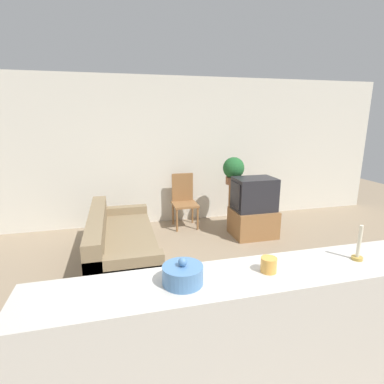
{
  "coord_description": "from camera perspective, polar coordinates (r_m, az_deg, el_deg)",
  "views": [
    {
      "loc": [
        -0.85,
        -2.12,
        1.98
      ],
      "look_at": [
        0.26,
        2.25,
        0.85
      ],
      "focal_mm": 28.0,
      "sensor_mm": 36.0,
      "label": 1
    }
  ],
  "objects": [
    {
      "name": "potted_plant",
      "position": [
        5.36,
        7.92,
        4.23
      ],
      "size": [
        0.38,
        0.38,
        0.48
      ],
      "color": "#8E5B3D",
      "rests_on": "plant_stand"
    },
    {
      "name": "plant_stand",
      "position": [
        5.52,
        7.69,
        -2.61
      ],
      "size": [
        0.15,
        0.15,
        0.82
      ],
      "color": "olive",
      "rests_on": "ground_plane"
    },
    {
      "name": "television",
      "position": [
        5.1,
        11.72,
        -0.38
      ],
      "size": [
        0.68,
        0.48,
        0.55
      ],
      "color": "#232328",
      "rests_on": "tv_stand"
    },
    {
      "name": "ground_plane",
      "position": [
        3.03,
        6.45,
        -26.93
      ],
      "size": [
        14.0,
        14.0,
        0.0
      ],
      "primitive_type": "plane",
      "color": "gray"
    },
    {
      "name": "foreground_counter",
      "position": [
        2.25,
        13.2,
        -26.54
      ],
      "size": [
        2.89,
        0.44,
        1.06
      ],
      "color": "beige",
      "rests_on": "ground_plane"
    },
    {
      "name": "wooden_chair",
      "position": [
        5.52,
        -1.56,
        -1.23
      ],
      "size": [
        0.44,
        0.44,
        0.97
      ],
      "color": "olive",
      "rests_on": "ground_plane"
    },
    {
      "name": "candle_jar",
      "position": [
        1.93,
        14.39,
        -13.27
      ],
      "size": [
        0.1,
        0.1,
        0.09
      ],
      "color": "gold",
      "rests_on": "foreground_counter"
    },
    {
      "name": "decorative_bowl",
      "position": [
        1.75,
        -1.77,
        -15.41
      ],
      "size": [
        0.23,
        0.23,
        0.16
      ],
      "color": "#4C7AAD",
      "rests_on": "foreground_counter"
    },
    {
      "name": "candlestick",
      "position": [
        2.28,
        29.12,
        -9.42
      ],
      "size": [
        0.07,
        0.07,
        0.24
      ],
      "color": "#B7933D",
      "rests_on": "foreground_counter"
    },
    {
      "name": "wall_back",
      "position": [
        5.65,
        -5.53,
        7.6
      ],
      "size": [
        9.0,
        0.06,
        2.7
      ],
      "color": "beige",
      "rests_on": "ground_plane"
    },
    {
      "name": "tv_stand",
      "position": [
        5.25,
        11.51,
        -5.7
      ],
      "size": [
        0.71,
        0.6,
        0.46
      ],
      "color": "olive",
      "rests_on": "ground_plane"
    },
    {
      "name": "couch",
      "position": [
        4.27,
        -13.51,
        -9.95
      ],
      "size": [
        0.84,
        1.99,
        0.74
      ],
      "color": "#847051",
      "rests_on": "ground_plane"
    }
  ]
}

